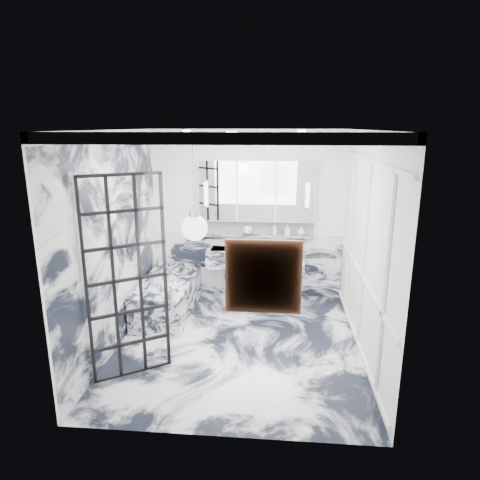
# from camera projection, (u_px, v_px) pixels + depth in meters

# --- Properties ---
(floor) EXTENTS (3.60, 3.60, 0.00)m
(floor) POSITION_uv_depth(u_px,v_px,m) (238.00, 343.00, 5.78)
(floor) COLOR silver
(floor) RESTS_ON ground
(ceiling) EXTENTS (3.60, 3.60, 0.00)m
(ceiling) POSITION_uv_depth(u_px,v_px,m) (237.00, 130.00, 5.06)
(ceiling) COLOR white
(ceiling) RESTS_ON wall_back
(wall_back) EXTENTS (3.60, 0.00, 3.60)m
(wall_back) POSITION_uv_depth(u_px,v_px,m) (248.00, 215.00, 7.15)
(wall_back) COLOR white
(wall_back) RESTS_ON floor
(wall_front) EXTENTS (3.60, 0.00, 3.60)m
(wall_front) POSITION_uv_depth(u_px,v_px,m) (218.00, 299.00, 3.69)
(wall_front) COLOR white
(wall_front) RESTS_ON floor
(wall_left) EXTENTS (0.00, 3.60, 3.60)m
(wall_left) POSITION_uv_depth(u_px,v_px,m) (115.00, 241.00, 5.56)
(wall_left) COLOR white
(wall_left) RESTS_ON floor
(wall_right) EXTENTS (0.00, 3.60, 3.60)m
(wall_right) POSITION_uv_depth(u_px,v_px,m) (366.00, 247.00, 5.28)
(wall_right) COLOR white
(wall_right) RESTS_ON floor
(marble_clad_back) EXTENTS (3.18, 0.05, 1.05)m
(marble_clad_back) POSITION_uv_depth(u_px,v_px,m) (247.00, 265.00, 7.35)
(marble_clad_back) COLOR silver
(marble_clad_back) RESTS_ON floor
(marble_clad_left) EXTENTS (0.02, 3.56, 2.68)m
(marble_clad_left) POSITION_uv_depth(u_px,v_px,m) (117.00, 245.00, 5.57)
(marble_clad_left) COLOR silver
(marble_clad_left) RESTS_ON floor
(panel_molding) EXTENTS (0.03, 3.40, 2.30)m
(panel_molding) POSITION_uv_depth(u_px,v_px,m) (364.00, 254.00, 5.31)
(panel_molding) COLOR white
(panel_molding) RESTS_ON floor
(soap_bottle_a) EXTENTS (0.10, 0.10, 0.19)m
(soap_bottle_a) POSITION_uv_depth(u_px,v_px,m) (275.00, 229.00, 7.08)
(soap_bottle_a) COLOR #8C5919
(soap_bottle_a) RESTS_ON ledge
(soap_bottle_b) EXTENTS (0.10, 0.10, 0.19)m
(soap_bottle_b) POSITION_uv_depth(u_px,v_px,m) (287.00, 230.00, 7.06)
(soap_bottle_b) COLOR #4C4C51
(soap_bottle_b) RESTS_ON ledge
(soap_bottle_c) EXTENTS (0.14, 0.14, 0.16)m
(soap_bottle_c) POSITION_uv_depth(u_px,v_px,m) (301.00, 231.00, 7.05)
(soap_bottle_c) COLOR silver
(soap_bottle_c) RESTS_ON ledge
(face_pot) EXTENTS (0.16, 0.16, 0.16)m
(face_pot) POSITION_uv_depth(u_px,v_px,m) (248.00, 230.00, 7.13)
(face_pot) COLOR white
(face_pot) RESTS_ON ledge
(amber_bottle) EXTENTS (0.04, 0.04, 0.10)m
(amber_bottle) POSITION_uv_depth(u_px,v_px,m) (281.00, 232.00, 7.08)
(amber_bottle) COLOR #8C5919
(amber_bottle) RESTS_ON ledge
(flower_vase) EXTENTS (0.08, 0.08, 0.12)m
(flower_vase) POSITION_uv_depth(u_px,v_px,m) (173.00, 295.00, 5.84)
(flower_vase) COLOR silver
(flower_vase) RESTS_ON bathtub
(crittall_door) EXTENTS (0.77, 0.50, 2.35)m
(crittall_door) POSITION_uv_depth(u_px,v_px,m) (127.00, 280.00, 4.79)
(crittall_door) COLOR black
(crittall_door) RESTS_ON floor
(artwork) EXTENTS (0.55, 0.05, 0.55)m
(artwork) POSITION_uv_depth(u_px,v_px,m) (263.00, 277.00, 3.64)
(artwork) COLOR #BA4213
(artwork) RESTS_ON wall_front
(pendant_light) EXTENTS (0.25, 0.25, 0.25)m
(pendant_light) POSITION_uv_depth(u_px,v_px,m) (195.00, 228.00, 4.09)
(pendant_light) COLOR white
(pendant_light) RESTS_ON ceiling
(trough_sink) EXTENTS (1.60, 0.45, 0.30)m
(trough_sink) POSITION_uv_depth(u_px,v_px,m) (255.00, 258.00, 7.08)
(trough_sink) COLOR silver
(trough_sink) RESTS_ON wall_back
(ledge) EXTENTS (1.90, 0.14, 0.04)m
(ledge) POSITION_uv_depth(u_px,v_px,m) (256.00, 236.00, 7.15)
(ledge) COLOR silver
(ledge) RESTS_ON wall_back
(subway_tile) EXTENTS (1.90, 0.03, 0.23)m
(subway_tile) POSITION_uv_depth(u_px,v_px,m) (256.00, 227.00, 7.17)
(subway_tile) COLOR white
(subway_tile) RESTS_ON wall_back
(mirror_cabinet) EXTENTS (1.90, 0.16, 1.00)m
(mirror_cabinet) POSITION_uv_depth(u_px,v_px,m) (257.00, 191.00, 6.96)
(mirror_cabinet) COLOR white
(mirror_cabinet) RESTS_ON wall_back
(sconce_left) EXTENTS (0.07, 0.07, 0.40)m
(sconce_left) POSITION_uv_depth(u_px,v_px,m) (206.00, 194.00, 6.95)
(sconce_left) COLOR white
(sconce_left) RESTS_ON mirror_cabinet
(sconce_right) EXTENTS (0.07, 0.07, 0.40)m
(sconce_right) POSITION_uv_depth(u_px,v_px,m) (308.00, 195.00, 6.81)
(sconce_right) COLOR white
(sconce_right) RESTS_ON mirror_cabinet
(bathtub) EXTENTS (0.75, 1.65, 0.55)m
(bathtub) POSITION_uv_depth(u_px,v_px,m) (168.00, 296.00, 6.67)
(bathtub) COLOR silver
(bathtub) RESTS_ON floor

